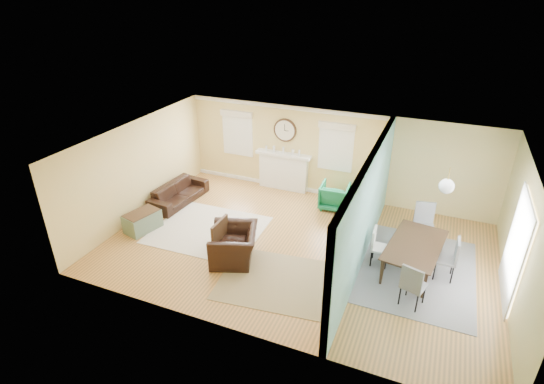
# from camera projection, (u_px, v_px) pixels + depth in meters

# --- Properties ---
(floor) EXTENTS (9.00, 9.00, 0.00)m
(floor) POSITION_uv_depth(u_px,v_px,m) (298.00, 247.00, 10.24)
(floor) COLOR olive
(floor) RESTS_ON ground
(wall_back) EXTENTS (9.00, 0.02, 2.60)m
(wall_back) POSITION_uv_depth(u_px,v_px,m) (334.00, 155.00, 12.13)
(wall_back) COLOR #E6C470
(wall_back) RESTS_ON ground
(wall_front) EXTENTS (9.00, 0.02, 2.60)m
(wall_front) POSITION_uv_depth(u_px,v_px,m) (241.00, 276.00, 7.18)
(wall_front) COLOR #E6C470
(wall_front) RESTS_ON ground
(wall_left) EXTENTS (0.02, 6.00, 2.60)m
(wall_left) POSITION_uv_depth(u_px,v_px,m) (139.00, 169.00, 11.21)
(wall_left) COLOR #E6C470
(wall_left) RESTS_ON ground
(wall_right) EXTENTS (0.02, 6.00, 2.60)m
(wall_right) POSITION_uv_depth(u_px,v_px,m) (521.00, 242.00, 8.11)
(wall_right) COLOR #E6C470
(wall_right) RESTS_ON ground
(ceiling) EXTENTS (9.00, 6.00, 0.02)m
(ceiling) POSITION_uv_depth(u_px,v_px,m) (301.00, 146.00, 9.07)
(ceiling) COLOR white
(ceiling) RESTS_ON wall_back
(partition) EXTENTS (0.17, 6.00, 2.60)m
(partition) POSITION_uv_depth(u_px,v_px,m) (368.00, 204.00, 9.34)
(partition) COLOR #E6C470
(partition) RESTS_ON ground
(fireplace) EXTENTS (1.70, 0.30, 1.17)m
(fireplace) POSITION_uv_depth(u_px,v_px,m) (283.00, 171.00, 12.86)
(fireplace) COLOR white
(fireplace) RESTS_ON ground
(wall_clock) EXTENTS (0.70, 0.07, 0.70)m
(wall_clock) POSITION_uv_depth(u_px,v_px,m) (285.00, 130.00, 12.37)
(wall_clock) COLOR #442C1C
(wall_clock) RESTS_ON wall_back
(window_left) EXTENTS (1.05, 0.13, 1.42)m
(window_left) POSITION_uv_depth(u_px,v_px,m) (238.00, 130.00, 12.98)
(window_left) COLOR white
(window_left) RESTS_ON wall_back
(window_right) EXTENTS (1.05, 0.13, 1.42)m
(window_right) POSITION_uv_depth(u_px,v_px,m) (336.00, 144.00, 11.91)
(window_right) COLOR white
(window_right) RESTS_ON wall_back
(french_doors) EXTENTS (0.06, 1.70, 2.20)m
(french_doors) POSITION_uv_depth(u_px,v_px,m) (516.00, 250.00, 8.22)
(french_doors) COLOR white
(french_doors) RESTS_ON ground
(pendant) EXTENTS (0.30, 0.30, 0.55)m
(pendant) POSITION_uv_depth(u_px,v_px,m) (447.00, 186.00, 8.22)
(pendant) COLOR gold
(pendant) RESTS_ON ceiling
(rug_cream) EXTENTS (2.77, 2.43, 0.01)m
(rug_cream) POSITION_uv_depth(u_px,v_px,m) (208.00, 230.00, 10.94)
(rug_cream) COLOR beige
(rug_cream) RESTS_ON floor
(rug_jute) EXTENTS (2.58, 2.20, 0.01)m
(rug_jute) POSITION_uv_depth(u_px,v_px,m) (276.00, 280.00, 9.10)
(rug_jute) COLOR #957E5C
(rug_jute) RESTS_ON floor
(rug_grey) EXTENTS (2.60, 3.24, 0.01)m
(rug_grey) POSITION_uv_depth(u_px,v_px,m) (413.00, 269.00, 9.44)
(rug_grey) COLOR gray
(rug_grey) RESTS_ON floor
(sofa) EXTENTS (0.91, 2.00, 0.57)m
(sofa) POSITION_uv_depth(u_px,v_px,m) (179.00, 193.00, 12.21)
(sofa) COLOR black
(sofa) RESTS_ON floor
(eames_chair) EXTENTS (1.38, 1.46, 0.76)m
(eames_chair) POSITION_uv_depth(u_px,v_px,m) (234.00, 245.00, 9.66)
(eames_chair) COLOR black
(eames_chair) RESTS_ON floor
(green_chair) EXTENTS (0.82, 0.84, 0.72)m
(green_chair) POSITION_uv_depth(u_px,v_px,m) (334.00, 196.00, 11.87)
(green_chair) COLOR #08713B
(green_chair) RESTS_ON floor
(trunk) EXTENTS (0.74, 0.98, 0.51)m
(trunk) POSITION_uv_depth(u_px,v_px,m) (142.00, 221.00, 10.85)
(trunk) COLOR #5D725B
(trunk) RESTS_ON floor
(credenza) EXTENTS (0.48, 1.40, 0.80)m
(credenza) POSITION_uv_depth(u_px,v_px,m) (362.00, 208.00, 11.16)
(credenza) COLOR #9D6539
(credenza) RESTS_ON floor
(tv) EXTENTS (0.17, 1.12, 0.65)m
(tv) POSITION_uv_depth(u_px,v_px,m) (364.00, 183.00, 10.84)
(tv) COLOR black
(tv) RESTS_ON credenza
(garden_stool) EXTENTS (0.31, 0.31, 0.46)m
(garden_stool) POSITION_uv_depth(u_px,v_px,m) (354.00, 233.00, 10.39)
(garden_stool) COLOR white
(garden_stool) RESTS_ON floor
(potted_plant) EXTENTS (0.39, 0.35, 0.41)m
(potted_plant) POSITION_uv_depth(u_px,v_px,m) (356.00, 217.00, 10.20)
(potted_plant) COLOR #337F33
(potted_plant) RESTS_ON garden_stool
(dining_table) EXTENTS (1.31, 2.03, 0.67)m
(dining_table) POSITION_uv_depth(u_px,v_px,m) (415.00, 257.00, 9.30)
(dining_table) COLOR #442C1C
(dining_table) RESTS_ON floor
(dining_chair_n) EXTENTS (0.54, 0.54, 1.04)m
(dining_chair_n) POSITION_uv_depth(u_px,v_px,m) (425.00, 222.00, 10.12)
(dining_chair_n) COLOR gray
(dining_chair_n) RESTS_ON floor
(dining_chair_s) EXTENTS (0.54, 0.54, 0.98)m
(dining_chair_s) POSITION_uv_depth(u_px,v_px,m) (414.00, 281.00, 8.20)
(dining_chair_s) COLOR gray
(dining_chair_s) RESTS_ON floor
(dining_chair_w) EXTENTS (0.41, 0.41, 0.90)m
(dining_chair_w) POSITION_uv_depth(u_px,v_px,m) (381.00, 244.00, 9.40)
(dining_chair_w) COLOR white
(dining_chair_w) RESTS_ON floor
(dining_chair_e) EXTENTS (0.44, 0.44, 0.98)m
(dining_chair_e) POSITION_uv_depth(u_px,v_px,m) (446.00, 255.00, 8.96)
(dining_chair_e) COLOR gray
(dining_chair_e) RESTS_ON floor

